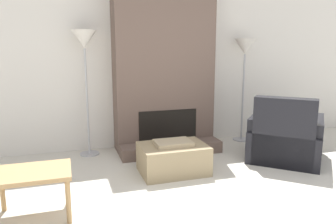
{
  "coord_description": "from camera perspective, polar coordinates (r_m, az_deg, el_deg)",
  "views": [
    {
      "loc": [
        -1.42,
        -2.05,
        1.53
      ],
      "look_at": [
        0.0,
        2.42,
        0.59
      ],
      "focal_mm": 35.0,
      "sensor_mm": 36.0,
      "label": 1
    }
  ],
  "objects": [
    {
      "name": "ottoman",
      "position": [
        4.07,
        0.9,
        -8.02
      ],
      "size": [
        0.81,
        0.58,
        0.4
      ],
      "color": "#998460",
      "rests_on": "ground_plane"
    },
    {
      "name": "fireplace",
      "position": [
        4.89,
        -0.71,
        7.87
      ],
      "size": [
        1.48,
        0.76,
        2.6
      ],
      "color": "brown",
      "rests_on": "ground_plane"
    },
    {
      "name": "armchair",
      "position": [
        4.77,
        19.73,
        -4.56
      ],
      "size": [
        1.33,
        1.34,
        0.91
      ],
      "rotation": [
        0.0,
        0.0,
        2.4
      ],
      "color": "black",
      "rests_on": "ground_plane"
    },
    {
      "name": "floor_lamp_right",
      "position": [
        5.43,
        13.24,
        10.02
      ],
      "size": [
        0.34,
        0.34,
        1.66
      ],
      "color": "#ADADB2",
      "rests_on": "ground_plane"
    },
    {
      "name": "floor_lamp_left",
      "position": [
        4.68,
        -14.34,
        10.89
      ],
      "size": [
        0.34,
        0.34,
        1.75
      ],
      "color": "#ADADB2",
      "rests_on": "ground_plane"
    },
    {
      "name": "wall_back",
      "position": [
        5.14,
        -1.58,
        8.71
      ],
      "size": [
        8.3,
        0.06,
        2.6
      ],
      "primitive_type": "cube",
      "color": "silver",
      "rests_on": "ground_plane"
    },
    {
      "name": "side_table",
      "position": [
        3.22,
        -22.53,
        -10.48
      ],
      "size": [
        0.67,
        0.5,
        0.44
      ],
      "color": "tan",
      "rests_on": "ground_plane"
    }
  ]
}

